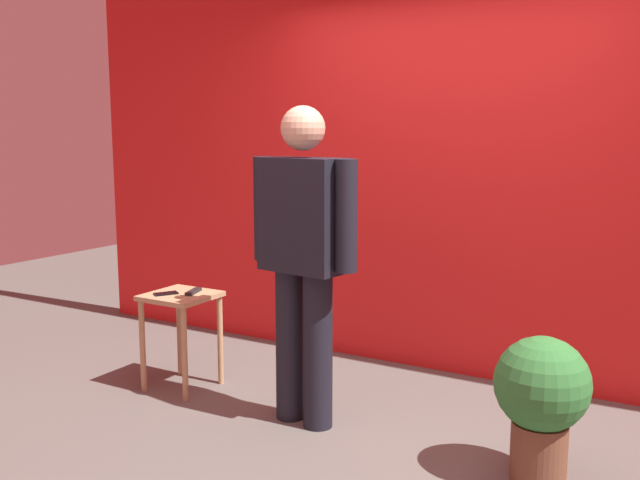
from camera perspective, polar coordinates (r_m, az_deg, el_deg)
name	(u,v)px	position (r m, az deg, el deg)	size (l,w,h in m)	color
ground_plane	(348,457)	(3.68, 2.28, -17.20)	(12.00, 12.00, 0.00)	#59544F
back_wall_red	(459,134)	(4.69, 11.22, 8.43)	(6.18, 0.12, 3.19)	red
standing_person	(303,250)	(3.80, -1.35, -0.80)	(0.70, 0.29, 1.75)	black
side_table	(181,314)	(4.52, -11.21, -5.91)	(0.40, 0.40, 0.61)	tan
cell_phone	(166,294)	(4.48, -12.40, -4.26)	(0.07, 0.14, 0.01)	black
tv_remote	(193,292)	(4.48, -10.22, -4.13)	(0.04, 0.17, 0.02)	black
potted_plant	(541,396)	(3.46, 17.52, -11.99)	(0.44, 0.44, 0.69)	brown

